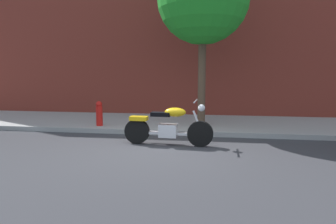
% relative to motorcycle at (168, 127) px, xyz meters
% --- Properties ---
extents(ground_plane, '(60.00, 60.00, 0.00)m').
position_rel_motorcycle_xyz_m(ground_plane, '(-0.21, -0.56, -0.45)').
color(ground_plane, '#38383D').
extents(sidewalk, '(22.11, 3.31, 0.14)m').
position_rel_motorcycle_xyz_m(sidewalk, '(-0.21, 2.71, -0.38)').
color(sidewalk, '#A1A1A1').
rests_on(sidewalk, ground).
extents(motorcycle, '(2.21, 0.70, 1.12)m').
position_rel_motorcycle_xyz_m(motorcycle, '(0.00, 0.00, 0.00)').
color(motorcycle, black).
rests_on(motorcycle, ground).
extents(fire_hydrant, '(0.20, 0.20, 0.91)m').
position_rel_motorcycle_xyz_m(fire_hydrant, '(-2.38, 1.55, 0.01)').
color(fire_hydrant, red).
rests_on(fire_hydrant, ground).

